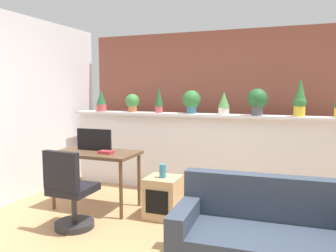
% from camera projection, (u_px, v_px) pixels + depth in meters
% --- Properties ---
extents(ground_plane, '(12.00, 12.00, 0.00)m').
position_uv_depth(ground_plane, '(155.00, 251.00, 3.28)').
color(ground_plane, tan).
extents(divider_wall, '(4.38, 0.16, 1.16)m').
position_uv_depth(divider_wall, '(207.00, 155.00, 5.08)').
color(divider_wall, silver).
rests_on(divider_wall, ground).
extents(plant_shelf, '(4.38, 0.31, 0.04)m').
position_uv_depth(plant_shelf, '(206.00, 115.00, 4.98)').
color(plant_shelf, silver).
rests_on(plant_shelf, divider_wall).
extents(brick_wall_behind, '(4.38, 0.10, 2.50)m').
position_uv_depth(brick_wall_behind, '(216.00, 108.00, 5.56)').
color(brick_wall_behind, brown).
rests_on(brick_wall_behind, ground).
extents(potted_plant_0, '(0.16, 0.16, 0.35)m').
position_uv_depth(potted_plant_0, '(101.00, 101.00, 5.54)').
color(potted_plant_0, '#B7474C').
rests_on(potted_plant_0, plant_shelf).
extents(potted_plant_1, '(0.22, 0.22, 0.29)m').
position_uv_depth(potted_plant_1, '(132.00, 102.00, 5.40)').
color(potted_plant_1, '#C66B42').
rests_on(potted_plant_1, plant_shelf).
extents(potted_plant_2, '(0.12, 0.12, 0.40)m').
position_uv_depth(potted_plant_2, '(159.00, 100.00, 5.20)').
color(potted_plant_2, '#B7474C').
rests_on(potted_plant_2, plant_shelf).
extents(potted_plant_3, '(0.27, 0.27, 0.35)m').
position_uv_depth(potted_plant_3, '(192.00, 100.00, 5.07)').
color(potted_plant_3, '#386B84').
rests_on(potted_plant_3, plant_shelf).
extents(potted_plant_4, '(0.17, 0.17, 0.33)m').
position_uv_depth(potted_plant_4, '(224.00, 103.00, 4.84)').
color(potted_plant_4, silver).
rests_on(potted_plant_4, plant_shelf).
extents(potted_plant_5, '(0.28, 0.28, 0.37)m').
position_uv_depth(potted_plant_5, '(257.00, 100.00, 4.67)').
color(potted_plant_5, '#4C4C51').
rests_on(potted_plant_5, plant_shelf).
extents(potted_plant_6, '(0.17, 0.17, 0.51)m').
position_uv_depth(potted_plant_6, '(300.00, 98.00, 4.50)').
color(potted_plant_6, gold).
rests_on(potted_plant_6, plant_shelf).
extents(desk, '(1.10, 0.60, 0.75)m').
position_uv_depth(desk, '(96.00, 158.00, 4.42)').
color(desk, brown).
rests_on(desk, ground).
extents(tv_monitor, '(0.51, 0.04, 0.29)m').
position_uv_depth(tv_monitor, '(94.00, 140.00, 4.49)').
color(tv_monitor, black).
rests_on(tv_monitor, desk).
extents(office_chair, '(0.45, 0.46, 0.91)m').
position_uv_depth(office_chair, '(70.00, 196.00, 3.73)').
color(office_chair, '#262628').
rests_on(office_chair, ground).
extents(side_cube_shelf, '(0.40, 0.41, 0.50)m').
position_uv_depth(side_cube_shelf, '(163.00, 197.00, 4.12)').
color(side_cube_shelf, tan).
rests_on(side_cube_shelf, ground).
extents(vase_on_shelf, '(0.08, 0.08, 0.17)m').
position_uv_depth(vase_on_shelf, '(163.00, 171.00, 4.06)').
color(vase_on_shelf, teal).
rests_on(vase_on_shelf, side_cube_shelf).
extents(book_on_desk, '(0.18, 0.12, 0.04)m').
position_uv_depth(book_on_desk, '(106.00, 152.00, 4.28)').
color(book_on_desk, '#B22D33').
rests_on(book_on_desk, desk).
extents(couch, '(1.59, 0.83, 0.80)m').
position_uv_depth(couch, '(268.00, 243.00, 2.82)').
color(couch, '#333D4C').
rests_on(couch, ground).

